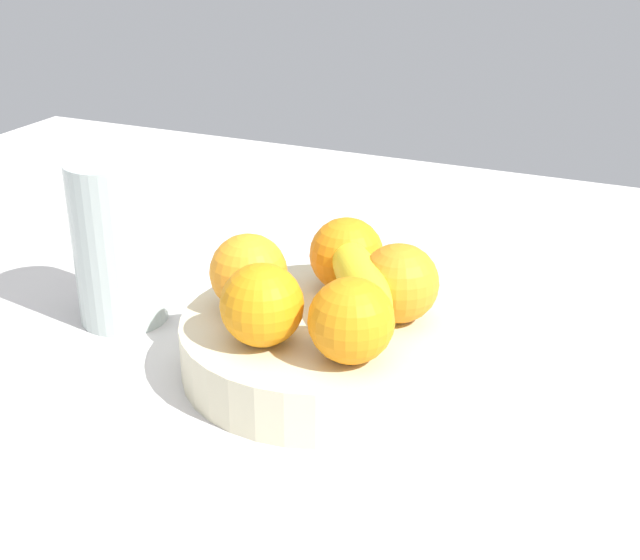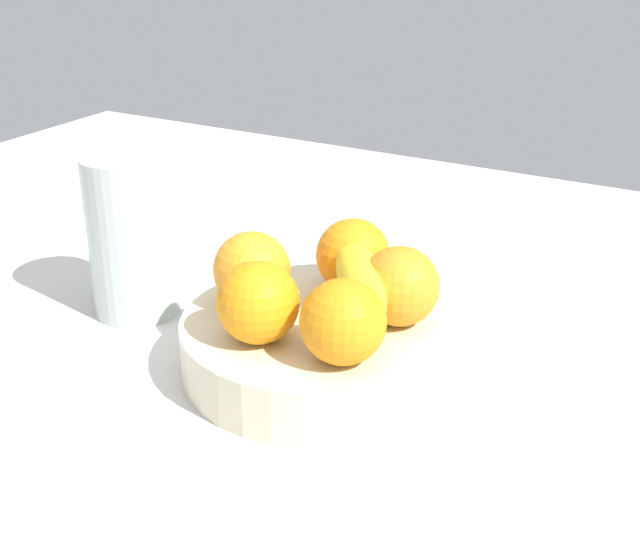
# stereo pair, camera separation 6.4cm
# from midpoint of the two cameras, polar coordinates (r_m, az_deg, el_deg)

# --- Properties ---
(ground_plane) EXTENTS (1.80, 1.40, 0.03)m
(ground_plane) POSITION_cam_midpoint_polar(r_m,az_deg,el_deg) (0.79, -1.59, -7.70)
(ground_plane) COLOR silver
(fruit_bowl) EXTENTS (0.26, 0.26, 0.05)m
(fruit_bowl) POSITION_cam_midpoint_polar(r_m,az_deg,el_deg) (0.79, -2.32, -4.37)
(fruit_bowl) COLOR beige
(fruit_bowl) RESTS_ON ground_plane
(orange_front_left) EXTENTS (0.07, 0.07, 0.07)m
(orange_front_left) POSITION_cam_midpoint_polar(r_m,az_deg,el_deg) (0.79, -7.10, 0.47)
(orange_front_left) COLOR orange
(orange_front_left) RESTS_ON fruit_bowl
(orange_front_right) EXTENTS (0.07, 0.07, 0.07)m
(orange_front_right) POSITION_cam_midpoint_polar(r_m,az_deg,el_deg) (0.73, -6.40, -1.71)
(orange_front_right) COLOR orange
(orange_front_right) RESTS_ON fruit_bowl
(orange_center) EXTENTS (0.07, 0.07, 0.07)m
(orange_center) POSITION_cam_midpoint_polar(r_m,az_deg,el_deg) (0.70, -0.53, -2.78)
(orange_center) COLOR orange
(orange_center) RESTS_ON fruit_bowl
(orange_back_left) EXTENTS (0.07, 0.07, 0.07)m
(orange_back_left) POSITION_cam_midpoint_polar(r_m,az_deg,el_deg) (0.77, 2.91, -0.25)
(orange_back_left) COLOR orange
(orange_back_left) RESTS_ON fruit_bowl
(orange_back_right) EXTENTS (0.07, 0.07, 0.07)m
(orange_back_right) POSITION_cam_midpoint_polar(r_m,az_deg,el_deg) (0.83, -0.44, 1.67)
(orange_back_right) COLOR orange
(orange_back_right) RESTS_ON fruit_bowl
(banana_bunch) EXTENTS (0.13, 0.17, 0.06)m
(banana_bunch) POSITION_cam_midpoint_polar(r_m,az_deg,el_deg) (0.76, 0.23, -0.71)
(banana_bunch) COLOR yellow
(banana_bunch) RESTS_ON fruit_bowl
(thermos_tumbler) EXTENTS (0.09, 0.09, 0.17)m
(thermos_tumbler) POSITION_cam_midpoint_polar(r_m,az_deg,el_deg) (0.89, -15.34, 2.37)
(thermos_tumbler) COLOR #B0BFBB
(thermos_tumbler) RESTS_ON ground_plane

